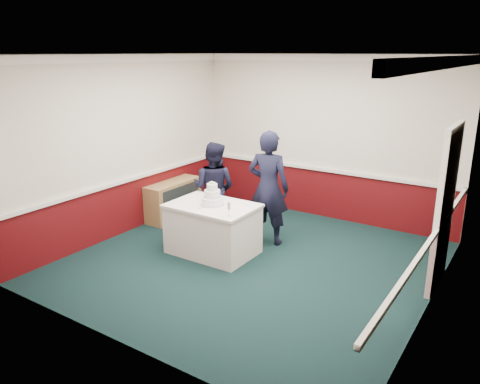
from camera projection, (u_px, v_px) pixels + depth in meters
The scene contains 9 objects.
ground at pixel (251, 262), 7.02m from camera, with size 5.00×5.00×0.00m, color black.
room_shell at pixel (279, 127), 6.90m from camera, with size 5.00×5.00×3.00m.
sideboard at pixel (174, 200), 8.82m from camera, with size 0.41×1.20×0.70m.
cake_table at pixel (213, 228), 7.25m from camera, with size 1.32×0.92×0.79m.
wedding_cake at pixel (212, 198), 7.10m from camera, with size 0.35×0.35×0.36m.
cake_knife at pixel (203, 208), 6.99m from camera, with size 0.01×0.22×0.01m, color silver.
champagne_flute at pixel (229, 207), 6.61m from camera, with size 0.05×0.05×0.21m.
person_man at pixel (214, 188), 7.97m from camera, with size 0.77×0.60×1.59m, color black.
person_woman at pixel (268, 188), 7.50m from camera, with size 0.68×0.45×1.87m, color black.
Camera 1 is at (3.38, -5.46, 3.03)m, focal length 35.00 mm.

